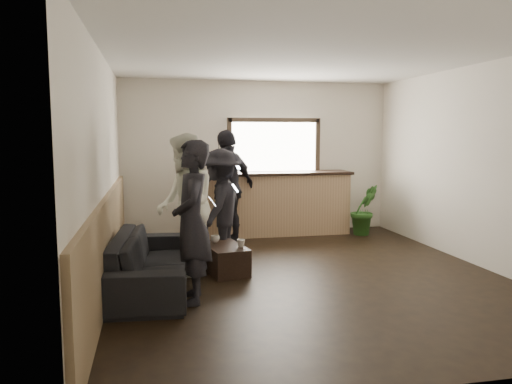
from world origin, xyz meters
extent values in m
cube|color=black|center=(0.00, 0.00, 0.00)|extent=(5.00, 6.00, 0.01)
cube|color=silver|center=(0.00, 0.00, 2.80)|extent=(5.00, 6.00, 0.01)
cube|color=silver|center=(0.00, 3.00, 1.40)|extent=(5.00, 0.01, 2.80)
cube|color=silver|center=(0.00, -3.00, 1.40)|extent=(5.00, 0.01, 2.80)
cube|color=silver|center=(-2.50, 0.00, 1.40)|extent=(0.01, 6.00, 2.80)
cube|color=silver|center=(2.50, 0.00, 1.40)|extent=(0.01, 6.00, 2.80)
cube|color=#967A54|center=(-2.47, 0.00, 0.55)|extent=(0.06, 5.90, 1.10)
cube|color=tan|center=(0.30, 2.68, 0.55)|extent=(2.60, 0.60, 1.10)
cube|color=black|center=(0.30, 2.68, 1.12)|extent=(2.70, 0.68, 0.05)
cube|color=white|center=(0.30, 2.96, 1.60)|extent=(1.60, 0.06, 0.90)
cube|color=#3F3326|center=(0.30, 2.93, 2.09)|extent=(1.72, 0.08, 0.08)
cube|color=#3F3326|center=(-0.54, 2.93, 1.60)|extent=(0.08, 0.08, 1.06)
cube|color=#3F3326|center=(1.14, 2.93, 1.60)|extent=(0.08, 0.08, 1.06)
imported|color=black|center=(-1.97, -0.16, 0.32)|extent=(1.04, 2.27, 0.64)
cube|color=black|center=(-1.01, 0.34, 0.18)|extent=(0.59, 0.89, 0.36)
imported|color=silver|center=(-1.11, 0.55, 0.41)|extent=(0.17, 0.17, 0.10)
imported|color=silver|center=(-0.82, 0.20, 0.41)|extent=(0.14, 0.14, 0.10)
imported|color=#2D6623|center=(1.84, 2.29, 0.46)|extent=(0.54, 0.45, 0.92)
imported|color=black|center=(-1.52, -0.75, 0.89)|extent=(0.46, 0.67, 1.77)
cube|color=black|center=(-1.30, -0.76, 1.10)|extent=(0.10, 0.08, 0.12)
cube|color=white|center=(-1.30, -0.77, 1.11)|extent=(0.08, 0.07, 0.11)
imported|color=white|center=(-1.52, 0.36, 0.92)|extent=(0.80, 0.97, 1.85)
cube|color=black|center=(-1.31, 0.38, 0.97)|extent=(0.10, 0.08, 0.12)
cube|color=white|center=(-1.31, 0.38, 0.98)|extent=(0.08, 0.07, 0.11)
imported|color=black|center=(-1.00, 0.83, 0.82)|extent=(1.02, 1.21, 1.63)
cube|color=black|center=(-0.80, 0.73, 1.08)|extent=(0.11, 0.11, 0.12)
cube|color=white|center=(-0.80, 0.72, 1.08)|extent=(0.10, 0.09, 0.11)
imported|color=black|center=(-0.71, 2.05, 0.95)|extent=(1.18, 1.02, 1.90)
cube|color=black|center=(-0.58, 1.87, 1.32)|extent=(0.11, 0.12, 0.12)
cube|color=white|center=(-0.58, 1.86, 1.32)|extent=(0.10, 0.10, 0.11)
camera|label=1|loc=(-1.94, -6.10, 1.83)|focal=35.00mm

